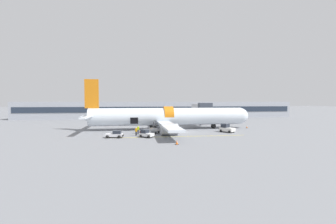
{
  "coord_description": "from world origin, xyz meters",
  "views": [
    {
      "loc": [
        -11.07,
        -46.41,
        6.54
      ],
      "look_at": [
        -3.19,
        4.2,
        4.14
      ],
      "focal_mm": 24.0,
      "sensor_mm": 36.0,
      "label": 1
    }
  ],
  "objects_px": {
    "baggage_cart_loading": "(152,130)",
    "ground_crew_loader_a": "(136,131)",
    "baggage_tug_lead": "(146,134)",
    "ground_crew_supervisor": "(138,129)",
    "ground_crew_driver": "(167,127)",
    "baggage_tug_mid": "(115,135)",
    "airplane": "(166,117)",
    "baggage_tug_rear": "(227,129)",
    "suitcase_on_tarmac_upright": "(140,133)",
    "ground_crew_loader_b": "(171,128)"
  },
  "relations": [
    {
      "from": "baggage_cart_loading",
      "to": "ground_crew_loader_a",
      "type": "height_order",
      "value": "ground_crew_loader_a"
    },
    {
      "from": "baggage_tug_lead",
      "to": "ground_crew_supervisor",
      "type": "xyz_separation_m",
      "value": [
        -1.37,
        4.81,
        0.28
      ]
    },
    {
      "from": "ground_crew_driver",
      "to": "baggage_tug_mid",
      "type": "bearing_deg",
      "value": -148.32
    },
    {
      "from": "airplane",
      "to": "ground_crew_loader_a",
      "type": "distance_m",
      "value": 11.47
    },
    {
      "from": "baggage_tug_lead",
      "to": "baggage_tug_mid",
      "type": "xyz_separation_m",
      "value": [
        -5.63,
        0.46,
        -0.02
      ]
    },
    {
      "from": "airplane",
      "to": "baggage_tug_rear",
      "type": "distance_m",
      "value": 14.07
    },
    {
      "from": "baggage_tug_rear",
      "to": "suitcase_on_tarmac_upright",
      "type": "xyz_separation_m",
      "value": [
        -18.3,
        -0.95,
        -0.43
      ]
    },
    {
      "from": "baggage_tug_lead",
      "to": "baggage_tug_rear",
      "type": "distance_m",
      "value": 17.88
    },
    {
      "from": "baggage_cart_loading",
      "to": "ground_crew_driver",
      "type": "height_order",
      "value": "ground_crew_driver"
    },
    {
      "from": "airplane",
      "to": "baggage_tug_rear",
      "type": "height_order",
      "value": "airplane"
    },
    {
      "from": "baggage_cart_loading",
      "to": "ground_crew_driver",
      "type": "xyz_separation_m",
      "value": [
        3.39,
        1.77,
        0.36
      ]
    },
    {
      "from": "baggage_tug_mid",
      "to": "ground_crew_loader_a",
      "type": "relative_size",
      "value": 2.11
    },
    {
      "from": "baggage_tug_mid",
      "to": "ground_crew_supervisor",
      "type": "bearing_deg",
      "value": 45.64
    },
    {
      "from": "airplane",
      "to": "ground_crew_loader_a",
      "type": "relative_size",
      "value": 25.31
    },
    {
      "from": "ground_crew_supervisor",
      "to": "ground_crew_loader_a",
      "type": "bearing_deg",
      "value": -100.53
    },
    {
      "from": "ground_crew_loader_a",
      "to": "suitcase_on_tarmac_upright",
      "type": "xyz_separation_m",
      "value": [
        0.85,
        0.82,
        -0.49
      ]
    },
    {
      "from": "baggage_tug_mid",
      "to": "baggage_tug_rear",
      "type": "bearing_deg",
      "value": 9.47
    },
    {
      "from": "baggage_tug_lead",
      "to": "ground_crew_loader_a",
      "type": "xyz_separation_m",
      "value": [
        -1.8,
        2.52,
        0.24
      ]
    },
    {
      "from": "airplane",
      "to": "suitcase_on_tarmac_upright",
      "type": "distance_m",
      "value": 10.43
    },
    {
      "from": "baggage_tug_lead",
      "to": "baggage_cart_loading",
      "type": "bearing_deg",
      "value": 73.79
    },
    {
      "from": "airplane",
      "to": "baggage_tug_lead",
      "type": "xyz_separation_m",
      "value": [
        -5.32,
        -11.27,
        -2.32
      ]
    },
    {
      "from": "airplane",
      "to": "ground_crew_driver",
      "type": "bearing_deg",
      "value": -95.66
    },
    {
      "from": "baggage_tug_lead",
      "to": "baggage_tug_mid",
      "type": "height_order",
      "value": "baggage_tug_lead"
    },
    {
      "from": "baggage_tug_lead",
      "to": "suitcase_on_tarmac_upright",
      "type": "height_order",
      "value": "baggage_tug_lead"
    },
    {
      "from": "baggage_tug_lead",
      "to": "ground_crew_driver",
      "type": "distance_m",
      "value": 8.51
    },
    {
      "from": "ground_crew_loader_b",
      "to": "suitcase_on_tarmac_upright",
      "type": "xyz_separation_m",
      "value": [
        -6.74,
        -3.43,
        -0.51
      ]
    },
    {
      "from": "airplane",
      "to": "ground_crew_driver",
      "type": "xyz_separation_m",
      "value": [
        -0.43,
        -4.32,
        -1.99
      ]
    },
    {
      "from": "suitcase_on_tarmac_upright",
      "to": "ground_crew_supervisor",
      "type": "bearing_deg",
      "value": 106.3
    },
    {
      "from": "baggage_tug_lead",
      "to": "ground_crew_supervisor",
      "type": "bearing_deg",
      "value": 105.95
    },
    {
      "from": "ground_crew_driver",
      "to": "airplane",
      "type": "bearing_deg",
      "value": 84.34
    },
    {
      "from": "baggage_tug_rear",
      "to": "airplane",
      "type": "bearing_deg",
      "value": 149.88
    },
    {
      "from": "baggage_cart_loading",
      "to": "ground_crew_loader_b",
      "type": "relative_size",
      "value": 2.46
    },
    {
      "from": "airplane",
      "to": "ground_crew_loader_b",
      "type": "distance_m",
      "value": 4.97
    },
    {
      "from": "ground_crew_supervisor",
      "to": "baggage_tug_mid",
      "type": "bearing_deg",
      "value": -134.36
    },
    {
      "from": "ground_crew_loader_a",
      "to": "ground_crew_supervisor",
      "type": "bearing_deg",
      "value": 79.47
    },
    {
      "from": "baggage_tug_mid",
      "to": "ground_crew_driver",
      "type": "distance_m",
      "value": 12.37
    },
    {
      "from": "baggage_tug_rear",
      "to": "ground_crew_supervisor",
      "type": "distance_m",
      "value": 18.73
    },
    {
      "from": "airplane",
      "to": "baggage_tug_mid",
      "type": "relative_size",
      "value": 12.02
    },
    {
      "from": "airplane",
      "to": "baggage_tug_rear",
      "type": "bearing_deg",
      "value": -30.12
    },
    {
      "from": "baggage_tug_rear",
      "to": "ground_crew_supervisor",
      "type": "relative_size",
      "value": 2.09
    },
    {
      "from": "baggage_tug_lead",
      "to": "ground_crew_driver",
      "type": "bearing_deg",
      "value": 54.84
    },
    {
      "from": "ground_crew_loader_a",
      "to": "ground_crew_driver",
      "type": "xyz_separation_m",
      "value": [
        6.69,
        4.43,
        0.09
      ]
    },
    {
      "from": "baggage_tug_rear",
      "to": "ground_crew_loader_b",
      "type": "height_order",
      "value": "baggage_tug_rear"
    },
    {
      "from": "baggage_tug_lead",
      "to": "airplane",
      "type": "bearing_deg",
      "value": 64.71
    },
    {
      "from": "baggage_cart_loading",
      "to": "ground_crew_loader_a",
      "type": "distance_m",
      "value": 4.25
    },
    {
      "from": "airplane",
      "to": "baggage_cart_loading",
      "type": "xyz_separation_m",
      "value": [
        -3.82,
        -6.09,
        -2.35
      ]
    },
    {
      "from": "ground_crew_loader_b",
      "to": "ground_crew_supervisor",
      "type": "bearing_deg",
      "value": -164.68
    },
    {
      "from": "ground_crew_loader_a",
      "to": "baggage_tug_lead",
      "type": "bearing_deg",
      "value": -54.53
    },
    {
      "from": "ground_crew_supervisor",
      "to": "suitcase_on_tarmac_upright",
      "type": "distance_m",
      "value": 1.62
    },
    {
      "from": "airplane",
      "to": "ground_crew_loader_a",
      "type": "bearing_deg",
      "value": -129.16
    }
  ]
}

